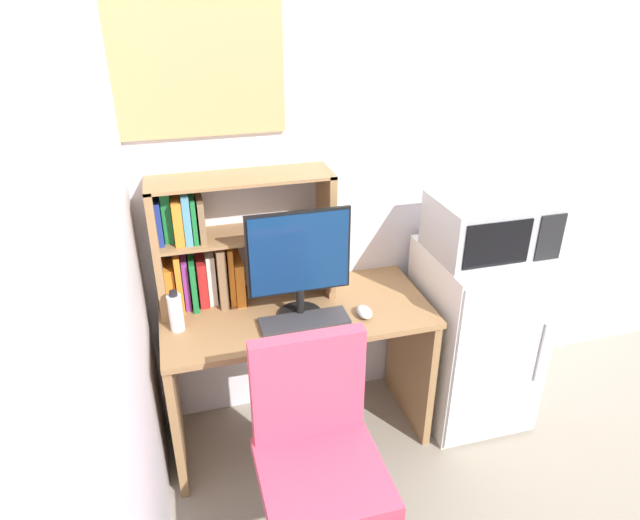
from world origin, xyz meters
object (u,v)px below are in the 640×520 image
(microwave, at_px, (490,226))
(desk_chair, at_px, (318,476))
(keyboard, at_px, (304,321))
(hutch_bookshelf, at_px, (218,245))
(mini_fridge, at_px, (474,334))
(computer_mouse, at_px, (364,312))
(wall_corkboard, at_px, (193,70))
(water_bottle, at_px, (176,312))
(monitor, at_px, (299,260))

(microwave, height_order, desk_chair, microwave)
(keyboard, xyz_separation_m, desk_chair, (-0.09, -0.54, -0.32))
(hutch_bookshelf, height_order, microwave, hutch_bookshelf)
(hutch_bookshelf, xyz_separation_m, desk_chair, (0.23, -0.83, -0.59))
(keyboard, bearing_deg, mini_fridge, 4.63)
(computer_mouse, xyz_separation_m, desk_chair, (-0.35, -0.52, -0.33))
(wall_corkboard, bearing_deg, water_bottle, -122.89)
(mini_fridge, height_order, desk_chair, desk_chair)
(hutch_bookshelf, xyz_separation_m, microwave, (1.20, -0.21, 0.04))
(keyboard, relative_size, wall_corkboard, 0.53)
(keyboard, bearing_deg, monitor, 92.25)
(keyboard, xyz_separation_m, wall_corkboard, (-0.34, 0.38, 0.99))
(computer_mouse, height_order, water_bottle, water_bottle)
(monitor, relative_size, wall_corkboard, 0.68)
(mini_fridge, relative_size, microwave, 1.79)
(keyboard, bearing_deg, desk_chair, -99.20)
(keyboard, bearing_deg, water_bottle, 169.36)
(monitor, height_order, keyboard, monitor)
(microwave, xyz_separation_m, wall_corkboard, (-1.23, 0.31, 0.68))
(mini_fridge, distance_m, wall_corkboard, 1.80)
(computer_mouse, relative_size, wall_corkboard, 0.15)
(monitor, relative_size, desk_chair, 0.52)
(monitor, xyz_separation_m, water_bottle, (-0.52, 0.03, -0.19))
(monitor, bearing_deg, computer_mouse, -16.30)
(desk_chair, relative_size, wall_corkboard, 1.31)
(mini_fridge, distance_m, desk_chair, 1.15)
(monitor, distance_m, computer_mouse, 0.38)
(water_bottle, relative_size, wall_corkboard, 0.26)
(water_bottle, height_order, wall_corkboard, wall_corkboard)
(monitor, distance_m, wall_corkboard, 0.86)
(microwave, bearing_deg, monitor, -179.43)
(keyboard, height_order, water_bottle, water_bottle)
(desk_chair, distance_m, wall_corkboard, 1.62)
(hutch_bookshelf, bearing_deg, wall_corkboard, 105.87)
(keyboard, relative_size, mini_fridge, 0.42)
(monitor, bearing_deg, keyboard, -87.75)
(hutch_bookshelf, distance_m, keyboard, 0.51)
(hutch_bookshelf, distance_m, mini_fridge, 1.34)
(wall_corkboard, bearing_deg, microwave, -14.04)
(hutch_bookshelf, relative_size, water_bottle, 4.19)
(computer_mouse, xyz_separation_m, wall_corkboard, (-0.61, 0.40, 0.98))
(microwave, relative_size, desk_chair, 0.54)
(computer_mouse, relative_size, desk_chair, 0.11)
(monitor, distance_m, desk_chair, 0.85)
(keyboard, bearing_deg, hutch_bookshelf, 137.44)
(wall_corkboard, bearing_deg, monitor, -43.06)
(keyboard, xyz_separation_m, computer_mouse, (0.27, -0.01, 0.01))
(water_bottle, distance_m, wall_corkboard, 0.98)
(mini_fridge, height_order, wall_corkboard, wall_corkboard)
(desk_chair, bearing_deg, microwave, 32.08)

